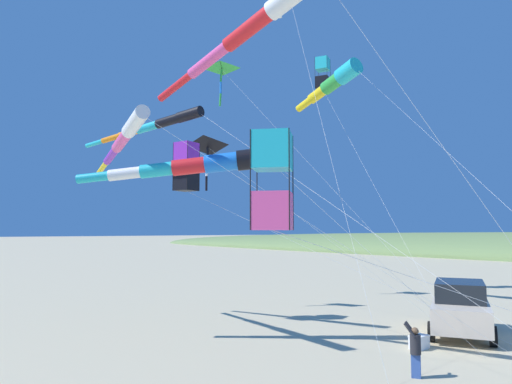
{
  "coord_description": "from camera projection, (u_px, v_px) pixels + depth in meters",
  "views": [
    {
      "loc": [
        17.75,
        3.72,
        3.7
      ],
      "look_at": [
        5.75,
        -10.29,
        5.25
      ],
      "focal_mm": 32.42,
      "sensor_mm": 36.0,
      "label": 1
    }
  ],
  "objects": [
    {
      "name": "cooler_box",
      "position": [
        419.0,
        342.0,
        14.51
      ],
      "size": [
        0.62,
        0.42,
        0.42
      ],
      "color": "white",
      "rests_on": "ground_plane"
    },
    {
      "name": "kite_delta_teal_far_right",
      "position": [
        222.0,
        69.0,
        26.52
      ],
      "size": [
        3.06,
        13.47,
        13.31
      ],
      "color": "green",
      "rests_on": "ground_plane"
    },
    {
      "name": "kite_windsock_orange_high_right",
      "position": [
        155.0,
        125.0,
        18.42
      ],
      "size": [
        3.48,
        19.05,
        8.33
      ],
      "color": "black",
      "rests_on": "ground_plane"
    },
    {
      "name": "kite_box_striped_overhead",
      "position": [
        273.0,
        181.0,
        8.59
      ],
      "size": [
        9.05,
        7.44,
        5.54
      ],
      "color": "#1EB7C6",
      "rests_on": "ground_plane"
    },
    {
      "name": "person_child_green_jacket",
      "position": [
        415.0,
        348.0,
        11.68
      ],
      "size": [
        0.44,
        0.49,
        1.38
      ],
      "color": "#335199",
      "rests_on": "ground_plane"
    },
    {
      "name": "kite_windsock_red_high_left",
      "position": [
        200.0,
        165.0,
        15.62
      ],
      "size": [
        8.6,
        9.89,
        6.52
      ],
      "color": "black",
      "rests_on": "ground_plane"
    },
    {
      "name": "parked_car",
      "position": [
        460.0,
        307.0,
        16.59
      ],
      "size": [
        4.68,
        3.55,
        1.85
      ],
      "color": "beige",
      "rests_on": "ground_plane"
    },
    {
      "name": "kite_windsock_rainbow_low_near",
      "position": [
        252.0,
        26.0,
        12.5
      ],
      "size": [
        4.97,
        11.08,
        10.09
      ],
      "color": "white",
      "rests_on": "ground_plane"
    },
    {
      "name": "kite_windsock_purple_drifting",
      "position": [
        123.0,
        139.0,
        16.11
      ],
      "size": [
        7.99,
        15.04,
        7.48
      ],
      "color": "white",
      "rests_on": "ground_plane"
    },
    {
      "name": "kite_box_yellow_midlevel",
      "position": [
        323.0,
        74.0,
        29.42
      ],
      "size": [
        5.95,
        11.24,
        14.69
      ],
      "color": "#1EB7C6",
      "rests_on": "ground_plane"
    },
    {
      "name": "kite_windsock_long_streamer_right",
      "position": [
        334.0,
        82.0,
        24.43
      ],
      "size": [
        4.77,
        17.2,
        12.38
      ],
      "color": "#1EB7C6",
      "rests_on": "ground_plane"
    },
    {
      "name": "kite_delta_magenta_far_left",
      "position": [
        208.0,
        147.0,
        22.57
      ],
      "size": [
        6.42,
        9.42,
        8.26
      ],
      "color": "black",
      "rests_on": "ground_plane"
    },
    {
      "name": "kite_box_long_streamer_left",
      "position": [
        186.0,
        167.0,
        19.25
      ],
      "size": [
        6.42,
        10.85,
        7.37
      ],
      "color": "purple",
      "rests_on": "ground_plane"
    }
  ]
}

